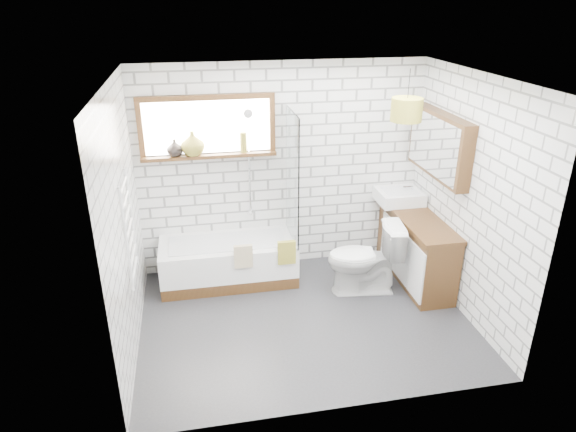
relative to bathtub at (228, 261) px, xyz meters
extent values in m
cube|color=#252529|center=(0.72, -0.95, -0.26)|extent=(3.40, 2.60, 0.01)
cube|color=white|center=(0.72, -0.95, 2.25)|extent=(3.40, 2.60, 0.01)
cube|color=white|center=(0.72, 0.35, 1.00)|extent=(3.40, 0.01, 2.50)
cube|color=white|center=(0.72, -2.26, 1.00)|extent=(3.40, 0.01, 2.50)
cube|color=white|center=(-0.99, -0.95, 1.00)|extent=(0.01, 2.60, 2.50)
cube|color=white|center=(2.42, -0.95, 1.00)|extent=(0.01, 2.60, 2.50)
cube|color=#37200F|center=(-0.13, 0.31, 1.55)|extent=(1.52, 0.16, 0.68)
cube|color=white|center=(-0.94, -0.95, 0.95)|extent=(0.06, 0.52, 1.00)
cube|color=#37200F|center=(2.34, -0.35, 1.40)|extent=(0.16, 1.20, 0.70)
cylinder|color=silver|center=(0.32, 0.31, 1.10)|extent=(0.02, 0.02, 1.30)
cube|color=white|center=(0.00, 0.00, 0.00)|extent=(1.57, 0.69, 0.51)
cube|color=white|center=(0.77, 0.00, 1.00)|extent=(0.02, 0.72, 1.50)
cube|color=olive|center=(0.64, -0.35, 0.23)|extent=(0.20, 0.06, 0.28)
cube|color=tan|center=(0.15, -0.35, 0.23)|extent=(0.21, 0.05, 0.27)
cube|color=#37200F|center=(2.19, -0.37, 0.15)|extent=(0.45, 1.41, 0.81)
cube|color=white|center=(2.13, 0.11, 0.63)|extent=(0.53, 0.46, 0.15)
cylinder|color=silver|center=(2.29, 0.11, 0.68)|extent=(0.03, 0.03, 0.15)
imported|color=white|center=(1.50, -0.53, 0.16)|extent=(0.57, 0.88, 0.84)
imported|color=olive|center=(-0.31, 0.28, 1.36)|extent=(0.27, 0.27, 0.27)
imported|color=black|center=(-0.51, 0.28, 1.32)|extent=(0.24, 0.24, 0.19)
cylinder|color=olive|center=(0.26, 0.28, 1.34)|extent=(0.09, 0.09, 0.23)
cylinder|color=olive|center=(1.83, -0.56, 1.85)|extent=(0.32, 0.32, 0.23)
camera|label=1|loc=(-0.32, -5.39, 2.93)|focal=32.00mm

